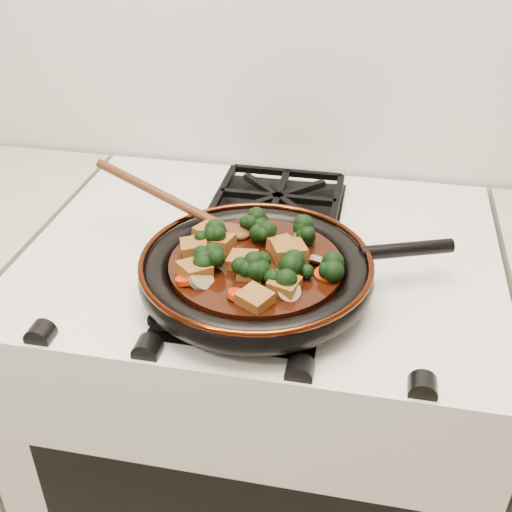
# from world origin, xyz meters

# --- Properties ---
(stove) EXTENTS (0.76, 0.60, 0.90)m
(stove) POSITION_xyz_m (0.00, 1.69, 0.45)
(stove) COLOR silver
(stove) RESTS_ON ground
(burner_grate_front) EXTENTS (0.23, 0.23, 0.03)m
(burner_grate_front) POSITION_xyz_m (0.00, 1.55, 0.91)
(burner_grate_front) COLOR black
(burner_grate_front) RESTS_ON stove
(burner_grate_back) EXTENTS (0.23, 0.23, 0.03)m
(burner_grate_back) POSITION_xyz_m (0.00, 1.83, 0.91)
(burner_grate_back) COLOR black
(burner_grate_back) RESTS_ON stove
(skillet) EXTENTS (0.45, 0.34, 0.05)m
(skillet) POSITION_xyz_m (0.02, 1.56, 0.94)
(skillet) COLOR black
(skillet) RESTS_ON burner_grate_front
(braising_sauce) EXTENTS (0.25, 0.25, 0.02)m
(braising_sauce) POSITION_xyz_m (0.01, 1.56, 0.95)
(braising_sauce) COLOR black
(braising_sauce) RESTS_ON skillet
(tofu_cube_0) EXTENTS (0.05, 0.05, 0.03)m
(tofu_cube_0) POSITION_xyz_m (-0.08, 1.57, 0.97)
(tofu_cube_0) COLOR brown
(tofu_cube_0) RESTS_ON braising_sauce
(tofu_cube_1) EXTENTS (0.04, 0.04, 0.03)m
(tofu_cube_1) POSITION_xyz_m (0.02, 1.53, 0.97)
(tofu_cube_1) COLOR brown
(tofu_cube_1) RESTS_ON braising_sauce
(tofu_cube_2) EXTENTS (0.05, 0.05, 0.03)m
(tofu_cube_2) POSITION_xyz_m (0.05, 1.60, 0.97)
(tofu_cube_2) COLOR brown
(tofu_cube_2) RESTS_ON braising_sauce
(tofu_cube_3) EXTENTS (0.06, 0.06, 0.03)m
(tofu_cube_3) POSITION_xyz_m (0.06, 1.58, 0.97)
(tofu_cube_3) COLOR brown
(tofu_cube_3) RESTS_ON braising_sauce
(tofu_cube_4) EXTENTS (0.05, 0.05, 0.02)m
(tofu_cube_4) POSITION_xyz_m (0.03, 1.47, 0.97)
(tofu_cube_4) COLOR brown
(tofu_cube_4) RESTS_ON braising_sauce
(tofu_cube_5) EXTENTS (0.05, 0.05, 0.02)m
(tofu_cube_5) POSITION_xyz_m (0.06, 1.50, 0.97)
(tofu_cube_5) COLOR brown
(tofu_cube_5) RESTS_ON braising_sauce
(tofu_cube_6) EXTENTS (0.05, 0.05, 0.03)m
(tofu_cube_6) POSITION_xyz_m (-0.07, 1.61, 0.97)
(tofu_cube_6) COLOR brown
(tofu_cube_6) RESTS_ON braising_sauce
(tofu_cube_7) EXTENTS (0.04, 0.04, 0.03)m
(tofu_cube_7) POSITION_xyz_m (-0.00, 1.55, 0.97)
(tofu_cube_7) COLOR brown
(tofu_cube_7) RESTS_ON braising_sauce
(tofu_cube_8) EXTENTS (0.04, 0.04, 0.03)m
(tofu_cube_8) POSITION_xyz_m (-0.04, 1.59, 0.97)
(tofu_cube_8) COLOR brown
(tofu_cube_8) RESTS_ON braising_sauce
(tofu_cube_9) EXTENTS (0.06, 0.06, 0.03)m
(tofu_cube_9) POSITION_xyz_m (-0.06, 1.51, 0.97)
(tofu_cube_9) COLOR brown
(tofu_cube_9) RESTS_ON braising_sauce
(broccoli_floret_0) EXTENTS (0.08, 0.09, 0.07)m
(broccoli_floret_0) POSITION_xyz_m (0.01, 1.62, 0.97)
(broccoli_floret_0) COLOR black
(broccoli_floret_0) RESTS_ON braising_sauce
(broccoli_floret_1) EXTENTS (0.08, 0.08, 0.06)m
(broccoli_floret_1) POSITION_xyz_m (0.06, 1.51, 0.97)
(broccoli_floret_1) COLOR black
(broccoli_floret_1) RESTS_ON braising_sauce
(broccoli_floret_2) EXTENTS (0.06, 0.07, 0.06)m
(broccoli_floret_2) POSITION_xyz_m (0.01, 1.53, 0.97)
(broccoli_floret_2) COLOR black
(broccoli_floret_2) RESTS_ON braising_sauce
(broccoli_floret_3) EXTENTS (0.09, 0.09, 0.06)m
(broccoli_floret_3) POSITION_xyz_m (0.07, 1.63, 0.97)
(broccoli_floret_3) COLOR black
(broccoli_floret_3) RESTS_ON braising_sauce
(broccoli_floret_4) EXTENTS (0.09, 0.09, 0.08)m
(broccoli_floret_4) POSITION_xyz_m (-0.06, 1.59, 0.97)
(broccoli_floret_4) COLOR black
(broccoli_floret_4) RESTS_ON braising_sauce
(broccoli_floret_5) EXTENTS (0.08, 0.08, 0.05)m
(broccoli_floret_5) POSITION_xyz_m (0.12, 1.54, 0.97)
(broccoli_floret_5) COLOR black
(broccoli_floret_5) RESTS_ON braising_sauce
(broccoli_floret_6) EXTENTS (0.08, 0.09, 0.07)m
(broccoli_floret_6) POSITION_xyz_m (0.01, 1.53, 0.97)
(broccoli_floret_6) COLOR black
(broccoli_floret_6) RESTS_ON braising_sauce
(broccoli_floret_7) EXTENTS (0.08, 0.08, 0.08)m
(broccoli_floret_7) POSITION_xyz_m (0.08, 1.53, 0.97)
(broccoli_floret_7) COLOR black
(broccoli_floret_7) RESTS_ON braising_sauce
(broccoli_floret_8) EXTENTS (0.08, 0.08, 0.06)m
(broccoli_floret_8) POSITION_xyz_m (-0.00, 1.64, 0.97)
(broccoli_floret_8) COLOR black
(broccoli_floret_8) RESTS_ON braising_sauce
(broccoli_floret_9) EXTENTS (0.08, 0.08, 0.06)m
(broccoli_floret_9) POSITION_xyz_m (-0.05, 1.53, 0.97)
(broccoli_floret_9) COLOR black
(broccoli_floret_9) RESTS_ON braising_sauce
(carrot_coin_0) EXTENTS (0.03, 0.03, 0.02)m
(carrot_coin_0) POSITION_xyz_m (0.01, 1.47, 0.96)
(carrot_coin_0) COLOR #B12804
(carrot_coin_0) RESTS_ON braising_sauce
(carrot_coin_1) EXTENTS (0.03, 0.03, 0.02)m
(carrot_coin_1) POSITION_xyz_m (0.04, 1.61, 0.96)
(carrot_coin_1) COLOR #B12804
(carrot_coin_1) RESTS_ON braising_sauce
(carrot_coin_2) EXTENTS (0.03, 0.03, 0.02)m
(carrot_coin_2) POSITION_xyz_m (-0.07, 1.49, 0.96)
(carrot_coin_2) COLOR #B12804
(carrot_coin_2) RESTS_ON braising_sauce
(carrot_coin_3) EXTENTS (0.03, 0.03, 0.02)m
(carrot_coin_3) POSITION_xyz_m (0.07, 1.53, 0.96)
(carrot_coin_3) COLOR #B12804
(carrot_coin_3) RESTS_ON braising_sauce
(carrot_coin_4) EXTENTS (0.03, 0.03, 0.02)m
(carrot_coin_4) POSITION_xyz_m (0.11, 1.55, 0.96)
(carrot_coin_4) COLOR #B12804
(carrot_coin_4) RESTS_ON braising_sauce
(mushroom_slice_0) EXTENTS (0.04, 0.04, 0.03)m
(mushroom_slice_0) POSITION_xyz_m (-0.05, 1.50, 0.97)
(mushroom_slice_0) COLOR olive
(mushroom_slice_0) RESTS_ON braising_sauce
(mushroom_slice_1) EXTENTS (0.04, 0.04, 0.02)m
(mushroom_slice_1) POSITION_xyz_m (0.07, 1.49, 0.97)
(mushroom_slice_1) COLOR olive
(mushroom_slice_1) RESTS_ON braising_sauce
(mushroom_slice_2) EXTENTS (0.04, 0.04, 0.02)m
(mushroom_slice_2) POSITION_xyz_m (0.07, 1.63, 0.97)
(mushroom_slice_2) COLOR olive
(mushroom_slice_2) RESTS_ON braising_sauce
(mushroom_slice_3) EXTENTS (0.04, 0.04, 0.03)m
(mushroom_slice_3) POSITION_xyz_m (0.10, 1.57, 0.97)
(mushroom_slice_3) COLOR olive
(mushroom_slice_3) RESTS_ON braising_sauce
(wooden_spoon) EXTENTS (0.16, 0.07, 0.26)m
(wooden_spoon) POSITION_xyz_m (-0.11, 1.65, 0.98)
(wooden_spoon) COLOR #4B2510
(wooden_spoon) RESTS_ON braising_sauce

